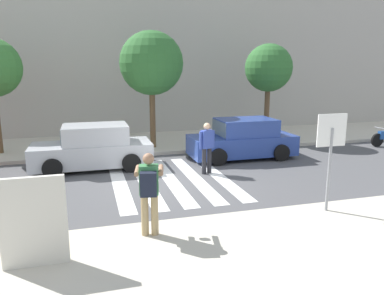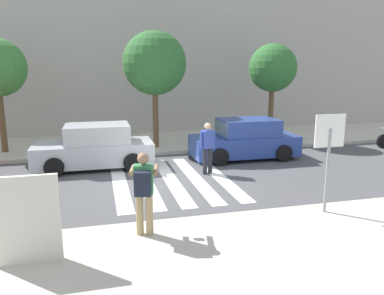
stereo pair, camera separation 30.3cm
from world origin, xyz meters
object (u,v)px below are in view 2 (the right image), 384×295
at_px(photographer_with_backpack, 144,187).
at_px(street_tree_center, 155,64).
at_px(parked_car_blue, 245,140).
at_px(street_tree_east, 273,68).
at_px(pedestrian_crossing, 208,145).
at_px(stop_sign, 329,142).
at_px(parked_car_silver, 95,148).
at_px(advertising_board, 27,220).

relative_size(photographer_with_backpack, street_tree_center, 0.36).
bearing_deg(parked_car_blue, photographer_with_backpack, -127.27).
bearing_deg(street_tree_center, street_tree_east, 4.02).
relative_size(photographer_with_backpack, pedestrian_crossing, 1.00).
xyz_separation_m(photographer_with_backpack, street_tree_east, (7.09, 8.92, 2.28)).
xyz_separation_m(stop_sign, parked_car_blue, (0.40, 5.98, -1.11)).
relative_size(street_tree_center, street_tree_east, 1.09).
xyz_separation_m(pedestrian_crossing, parked_car_silver, (-3.64, 1.74, -0.25)).
bearing_deg(street_tree_center, pedestrian_crossing, -74.90).
bearing_deg(stop_sign, street_tree_center, 108.24).
height_order(pedestrian_crossing, street_tree_center, street_tree_center).
distance_m(stop_sign, pedestrian_crossing, 4.63).
bearing_deg(stop_sign, parked_car_blue, 86.14).
distance_m(parked_car_silver, street_tree_east, 8.93).
relative_size(pedestrian_crossing, parked_car_silver, 0.42).
bearing_deg(photographer_with_backpack, stop_sign, 2.86).
distance_m(parked_car_silver, street_tree_center, 4.53).
height_order(pedestrian_crossing, street_tree_east, street_tree_east).
bearing_deg(street_tree_center, stop_sign, -71.76).
xyz_separation_m(street_tree_center, advertising_board, (-3.66, -9.16, -2.71)).
distance_m(parked_car_blue, street_tree_center, 4.89).
height_order(stop_sign, advertising_board, stop_sign).
relative_size(stop_sign, pedestrian_crossing, 1.35).
height_order(photographer_with_backpack, pedestrian_crossing, photographer_with_backpack).
bearing_deg(street_tree_center, photographer_with_backpack, -100.42).
distance_m(pedestrian_crossing, street_tree_east, 6.75).
bearing_deg(advertising_board, pedestrian_crossing, 46.92).
xyz_separation_m(street_tree_center, street_tree_east, (5.52, 0.39, -0.21)).
bearing_deg(pedestrian_crossing, photographer_with_backpack, -120.91).
relative_size(pedestrian_crossing, parked_car_blue, 0.42).
xyz_separation_m(pedestrian_crossing, parked_car_blue, (2.04, 1.74, -0.25)).
bearing_deg(advertising_board, parked_car_blue, 45.09).
bearing_deg(street_tree_east, advertising_board, -133.88).
bearing_deg(parked_car_silver, pedestrian_crossing, -25.52).
distance_m(parked_car_blue, advertising_board, 9.64).
bearing_deg(parked_car_blue, parked_car_silver, 180.00).
bearing_deg(photographer_with_backpack, street_tree_center, 79.58).
xyz_separation_m(parked_car_blue, street_tree_east, (2.38, 2.72, 2.72)).
relative_size(pedestrian_crossing, street_tree_east, 0.39).
bearing_deg(photographer_with_backpack, street_tree_east, 51.50).
bearing_deg(parked_car_blue, street_tree_east, 48.86).
bearing_deg(parked_car_blue, street_tree_center, 143.38).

